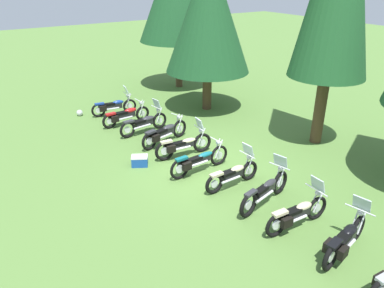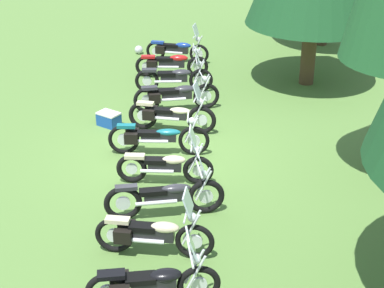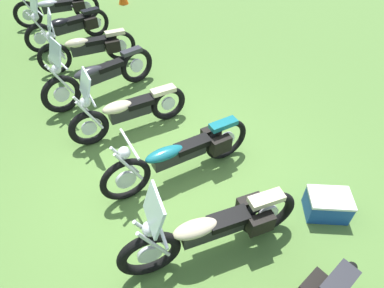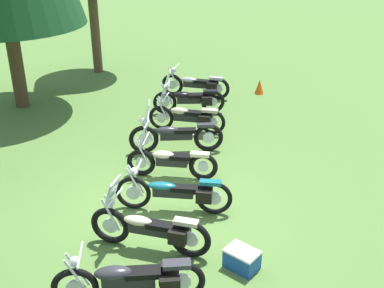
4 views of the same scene
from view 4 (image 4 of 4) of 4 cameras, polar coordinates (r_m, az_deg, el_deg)
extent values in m
plane|color=#547A38|center=(10.29, -3.03, -7.88)|extent=(80.00, 80.00, 0.00)
torus|color=black|center=(8.13, -13.54, -16.06)|extent=(0.30, 0.75, 0.75)
cylinder|color=silver|center=(8.13, -13.54, -16.06)|extent=(0.12, 0.29, 0.29)
torus|color=black|center=(8.03, -1.17, -15.80)|extent=(0.30, 0.75, 0.75)
cylinder|color=silver|center=(8.03, -1.17, -15.80)|extent=(0.12, 0.29, 0.29)
cube|color=black|center=(7.97, -7.43, -15.44)|extent=(0.43, 0.86, 0.24)
ellipsoid|color=#2D2D33|center=(7.89, -9.23, -14.66)|extent=(0.42, 0.64, 0.19)
cube|color=black|center=(7.88, -5.75, -14.75)|extent=(0.39, 0.60, 0.10)
cube|color=#2D2D33|center=(7.80, -1.79, -13.91)|extent=(0.31, 0.48, 0.08)
cylinder|color=silver|center=(7.87, -13.40, -14.85)|extent=(0.13, 0.34, 0.65)
cylinder|color=silver|center=(7.99, -13.25, -14.08)|extent=(0.13, 0.34, 0.65)
cylinder|color=silver|center=(7.71, -12.99, -12.55)|extent=(0.62, 0.20, 0.04)
sphere|color=silver|center=(7.80, -13.57, -13.24)|extent=(0.21, 0.21, 0.17)
cylinder|color=silver|center=(8.12, -6.02, -15.24)|extent=(0.29, 0.82, 0.08)
cube|color=black|center=(7.83, -2.60, -16.17)|extent=(0.22, 0.35, 0.26)
cube|color=black|center=(8.09, -2.72, -14.52)|extent=(0.22, 0.35, 0.26)
torus|color=black|center=(9.33, -9.57, -9.41)|extent=(0.19, 0.77, 0.76)
cylinder|color=silver|center=(9.33, -9.57, -9.41)|extent=(0.08, 0.29, 0.29)
torus|color=black|center=(8.87, -0.19, -11.08)|extent=(0.19, 0.77, 0.76)
cylinder|color=silver|center=(8.87, -0.19, -11.08)|extent=(0.08, 0.29, 0.29)
cube|color=black|center=(9.02, -5.03, -9.78)|extent=(0.26, 0.78, 0.21)
ellipsoid|color=beige|center=(9.01, -6.36, -8.90)|extent=(0.28, 0.57, 0.16)
cube|color=black|center=(8.90, -3.74, -9.51)|extent=(0.27, 0.53, 0.10)
cube|color=beige|center=(8.68, -0.71, -9.13)|extent=(0.21, 0.45, 0.08)
cylinder|color=silver|center=(9.09, -9.54, -8.19)|extent=(0.07, 0.34, 0.65)
cylinder|color=silver|center=(9.19, -9.18, -7.72)|extent=(0.07, 0.34, 0.65)
cylinder|color=silver|center=(8.93, -9.04, -6.24)|extent=(0.71, 0.10, 0.04)
sphere|color=silver|center=(9.02, -9.51, -6.79)|extent=(0.18, 0.18, 0.17)
cylinder|color=silver|center=(9.10, -3.73, -9.91)|extent=(0.15, 0.77, 0.08)
cube|color=silver|center=(8.84, -9.24, -5.23)|extent=(0.45, 0.19, 0.39)
cube|color=black|center=(8.74, -1.74, -10.91)|extent=(0.17, 0.33, 0.26)
cube|color=black|center=(8.97, -1.18, -9.81)|extent=(0.17, 0.33, 0.26)
torus|color=black|center=(10.25, -6.91, -5.71)|extent=(0.14, 0.76, 0.75)
cylinder|color=silver|center=(10.25, -6.91, -5.71)|extent=(0.07, 0.30, 0.30)
torus|color=black|center=(10.02, 2.60, -6.34)|extent=(0.14, 0.76, 0.75)
cylinder|color=silver|center=(10.02, 2.60, -6.34)|extent=(0.07, 0.30, 0.30)
cube|color=black|center=(10.05, -2.22, -5.60)|extent=(0.23, 0.85, 0.20)
ellipsoid|color=#14606B|center=(10.02, -3.55, -4.91)|extent=(0.26, 0.61, 0.16)
cube|color=black|center=(9.97, -0.90, -5.23)|extent=(0.24, 0.57, 0.10)
cube|color=#14606B|center=(9.84, 2.18, -4.54)|extent=(0.19, 0.45, 0.08)
cylinder|color=silver|center=(10.03, -6.75, -4.49)|extent=(0.06, 0.34, 0.65)
cylinder|color=silver|center=(10.14, -6.58, -4.10)|extent=(0.06, 0.34, 0.65)
cylinder|color=silver|center=(9.90, -6.31, -2.64)|extent=(0.64, 0.07, 0.04)
sphere|color=silver|center=(9.98, -6.79, -3.21)|extent=(0.18, 0.18, 0.17)
cylinder|color=silver|center=(10.16, -1.07, -5.68)|extent=(0.13, 0.84, 0.08)
cube|color=black|center=(9.86, 1.38, -6.22)|extent=(0.16, 0.33, 0.26)
cube|color=black|center=(10.10, 1.54, -5.36)|extent=(0.16, 0.33, 0.26)
torus|color=black|center=(11.48, -5.98, -2.17)|extent=(0.14, 0.69, 0.68)
cylinder|color=silver|center=(11.48, -5.98, -2.17)|extent=(0.06, 0.26, 0.25)
torus|color=black|center=(11.24, 1.32, -2.66)|extent=(0.14, 0.69, 0.68)
cylinder|color=silver|center=(11.24, 1.32, -2.66)|extent=(0.06, 0.26, 0.25)
cube|color=black|center=(11.29, -2.37, -1.96)|extent=(0.23, 0.73, 0.23)
ellipsoid|color=beige|center=(11.26, -3.40, -1.25)|extent=(0.27, 0.53, 0.18)
cube|color=black|center=(11.20, -1.37, -1.52)|extent=(0.25, 0.49, 0.10)
cube|color=beige|center=(11.10, 0.93, -1.22)|extent=(0.20, 0.45, 0.08)
cylinder|color=silver|center=(11.26, -5.84, -1.04)|extent=(0.06, 0.34, 0.65)
cylinder|color=silver|center=(11.39, -5.67, -0.70)|extent=(0.06, 0.34, 0.65)
cylinder|color=silver|center=(11.16, -5.43, 0.65)|extent=(0.71, 0.07, 0.04)
sphere|color=silver|center=(11.23, -5.85, 0.13)|extent=(0.18, 0.18, 0.17)
cylinder|color=silver|center=(11.41, -1.46, -2.09)|extent=(0.11, 0.73, 0.08)
cube|color=silver|center=(11.09, -5.57, 1.50)|extent=(0.45, 0.17, 0.39)
torus|color=black|center=(12.51, -5.67, 0.53)|extent=(0.30, 0.77, 0.76)
cylinder|color=silver|center=(12.51, -5.67, 0.53)|extent=(0.12, 0.29, 0.29)
torus|color=black|center=(12.55, 1.95, 0.75)|extent=(0.30, 0.77, 0.76)
cylinder|color=silver|center=(12.55, 1.95, 0.75)|extent=(0.12, 0.29, 0.29)
cube|color=black|center=(12.46, -1.86, 1.07)|extent=(0.37, 0.84, 0.23)
ellipsoid|color=#2D2D33|center=(12.40, -2.93, 1.63)|extent=(0.36, 0.62, 0.18)
cube|color=black|center=(12.42, -0.81, 1.56)|extent=(0.34, 0.58, 0.10)
cube|color=#2D2D33|center=(12.40, 1.60, 2.21)|extent=(0.27, 0.47, 0.08)
cylinder|color=silver|center=(12.32, -5.46, 1.66)|extent=(0.12, 0.34, 0.65)
cylinder|color=silver|center=(12.44, -5.45, 1.91)|extent=(0.12, 0.34, 0.65)
cylinder|color=silver|center=(12.25, -5.15, 3.24)|extent=(0.69, 0.20, 0.04)
sphere|color=silver|center=(12.30, -5.54, 2.71)|extent=(0.21, 0.21, 0.17)
cylinder|color=silver|center=(12.60, -1.04, 0.97)|extent=(0.28, 0.82, 0.08)
cube|color=silver|center=(12.18, -5.27, 4.02)|extent=(0.46, 0.25, 0.39)
torus|color=black|center=(13.84, -3.62, 3.09)|extent=(0.13, 0.72, 0.72)
cylinder|color=silver|center=(13.84, -3.62, 3.09)|extent=(0.06, 0.28, 0.28)
torus|color=black|center=(13.53, 2.43, 2.57)|extent=(0.13, 0.72, 0.72)
cylinder|color=silver|center=(13.53, 2.43, 2.57)|extent=(0.06, 0.28, 0.28)
cube|color=black|center=(13.62, -0.63, 3.26)|extent=(0.23, 0.74, 0.24)
ellipsoid|color=beige|center=(13.61, -1.47, 3.90)|extent=(0.27, 0.53, 0.19)
cube|color=black|center=(13.53, 0.21, 3.65)|extent=(0.25, 0.50, 0.10)
cube|color=beige|center=(13.41, 2.12, 3.93)|extent=(0.20, 0.45, 0.08)
cylinder|color=silver|center=(13.64, -3.50, 4.10)|extent=(0.06, 0.34, 0.65)
cylinder|color=silver|center=(13.78, -3.33, 4.33)|extent=(0.06, 0.34, 0.65)
cylinder|color=silver|center=(13.57, -3.13, 5.51)|extent=(0.77, 0.07, 0.04)
sphere|color=silver|center=(13.63, -3.48, 5.07)|extent=(0.18, 0.18, 0.17)
cylinder|color=silver|center=(13.74, 0.15, 3.06)|extent=(0.11, 0.74, 0.08)
cube|color=silver|center=(13.51, -3.23, 6.23)|extent=(0.45, 0.17, 0.39)
cube|color=black|center=(13.38, 1.47, 2.77)|extent=(0.15, 0.33, 0.26)
cube|color=black|center=(13.67, 1.73, 3.29)|extent=(0.15, 0.33, 0.26)
torus|color=black|center=(14.93, -3.20, 4.87)|extent=(0.26, 0.73, 0.72)
cylinder|color=silver|center=(14.93, -3.20, 4.87)|extent=(0.11, 0.28, 0.28)
torus|color=black|center=(14.98, 2.46, 4.95)|extent=(0.26, 0.73, 0.72)
cylinder|color=silver|center=(14.98, 2.46, 4.95)|extent=(0.11, 0.28, 0.28)
cube|color=black|center=(14.90, -0.37, 5.28)|extent=(0.38, 0.76, 0.23)
ellipsoid|color=black|center=(14.84, -1.15, 5.79)|extent=(0.39, 0.57, 0.18)
cube|color=black|center=(14.87, 0.42, 5.70)|extent=(0.36, 0.53, 0.10)
cube|color=black|center=(14.85, 2.18, 6.15)|extent=(0.30, 0.47, 0.08)
cylinder|color=silver|center=(14.75, -3.00, 5.83)|extent=(0.11, 0.34, 0.65)
cylinder|color=silver|center=(14.91, -2.99, 6.06)|extent=(0.11, 0.34, 0.65)
cylinder|color=silver|center=(14.71, -2.71, 7.18)|extent=(0.75, 0.20, 0.04)
sphere|color=silver|center=(14.75, -3.05, 6.74)|extent=(0.20, 0.20, 0.17)
cylinder|color=silver|center=(15.07, 0.24, 5.19)|extent=(0.23, 0.73, 0.08)
cube|color=silver|center=(14.66, -2.81, 7.85)|extent=(0.46, 0.24, 0.39)
cube|color=black|center=(14.76, 1.75, 5.05)|extent=(0.21, 0.34, 0.26)
cube|color=black|center=(15.09, 1.66, 5.54)|extent=(0.21, 0.34, 0.26)
torus|color=black|center=(16.45, -2.32, 6.94)|extent=(0.16, 0.74, 0.74)
cylinder|color=silver|center=(16.45, -2.32, 6.94)|extent=(0.07, 0.28, 0.28)
torus|color=black|center=(16.11, 3.12, 6.50)|extent=(0.16, 0.74, 0.74)
cylinder|color=silver|center=(16.11, 3.12, 6.50)|extent=(0.07, 0.28, 0.28)
cube|color=black|center=(16.23, 0.37, 7.05)|extent=(0.25, 0.79, 0.21)
ellipsoid|color=#9EA0A8|center=(16.24, -0.38, 7.55)|extent=(0.28, 0.57, 0.17)
cube|color=black|center=(16.15, 1.13, 7.33)|extent=(0.26, 0.53, 0.10)
cube|color=#9EA0A8|center=(16.01, 2.87, 7.69)|extent=(0.21, 0.45, 0.08)
cylinder|color=silver|center=(16.27, -2.21, 7.83)|extent=(0.06, 0.34, 0.65)
cylinder|color=silver|center=(16.41, -2.07, 7.99)|extent=(0.06, 0.34, 0.65)
cylinder|color=silver|center=(16.22, -1.88, 9.03)|extent=(0.67, 0.08, 0.04)
sphere|color=silver|center=(16.28, -2.19, 8.64)|extent=(0.18, 0.18, 0.17)
cylinder|color=silver|center=(16.33, 1.07, 6.89)|extent=(0.13, 0.79, 0.08)
cube|color=black|center=(15.97, 2.32, 6.72)|extent=(0.16, 0.33, 0.26)
cube|color=black|center=(16.26, 2.54, 7.08)|extent=(0.16, 0.33, 0.26)
cylinder|color=#4C3823|center=(16.14, -19.84, 8.52)|extent=(0.43, 0.43, 2.60)
cylinder|color=brown|center=(19.02, -11.27, 12.75)|extent=(0.34, 0.34, 3.07)
cube|color=#19479E|center=(8.81, 5.86, -13.36)|extent=(0.62, 0.68, 0.33)
cube|color=silver|center=(8.69, 5.91, -12.42)|extent=(0.63, 0.70, 0.04)
cone|color=#EA590F|center=(16.80, 7.91, 6.66)|extent=(0.32, 0.32, 0.48)
camera|label=1|loc=(18.32, 27.16, 25.47)|focal=34.94mm
camera|label=2|loc=(21.71, -0.11, 28.77)|focal=56.99mm
camera|label=3|loc=(6.44, -20.04, 7.31)|focal=29.89mm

